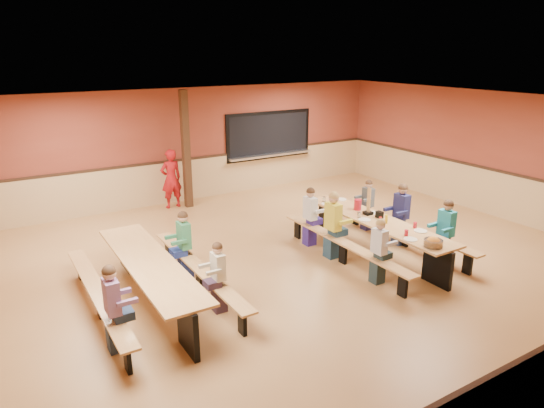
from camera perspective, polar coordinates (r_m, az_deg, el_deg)
ground at (r=9.33m, az=1.72°, el=-7.21°), size 12.00×12.00×0.00m
room_envelope at (r=9.06m, az=1.76°, el=-3.25°), size 12.04×10.04×3.02m
kitchen_pass_through at (r=14.26m, az=-0.34°, el=7.86°), size 2.78×0.28×1.38m
structural_post at (r=12.55m, az=-10.08°, el=6.27°), size 0.18×0.18×3.00m
cafeteria_table_main at (r=9.83m, az=12.16°, el=-2.97°), size 1.91×3.70×0.74m
cafeteria_table_second at (r=8.03m, az=-14.11°, el=-7.96°), size 1.91×3.70×0.74m
seated_child_white_left at (r=8.65m, az=12.44°, el=-5.51°), size 0.35×0.29×1.17m
seated_adult_yellow at (r=9.51m, az=7.16°, el=-2.54°), size 0.42×0.35×1.32m
seated_child_grey_left at (r=10.10m, az=4.48°, el=-1.53°), size 0.38×0.31×1.22m
seated_child_teal_right at (r=9.76m, az=19.72°, el=-3.17°), size 0.39×0.32×1.25m
seated_child_navy_right at (r=10.45m, az=14.93°, el=-1.22°), size 0.41×0.34×1.29m
seated_child_char_right at (r=11.16m, az=11.18°, el=-0.15°), size 0.34×0.28×1.15m
seated_child_purple_sec at (r=6.96m, az=-18.20°, el=-11.69°), size 0.39×0.32×1.24m
seated_child_green_sec at (r=8.78m, az=-10.27°, el=-4.80°), size 0.38×0.31×1.23m
seated_child_tan_sec at (r=7.61m, az=-6.32°, el=-8.63°), size 0.34×0.28×1.14m
standing_woman at (r=12.72m, az=-11.78°, el=2.93°), size 0.59×0.41×1.54m
punch_pitcher at (r=10.24m, az=10.05°, el=-0.08°), size 0.16×0.16×0.22m
chip_bowl at (r=8.68m, az=18.45°, el=-4.29°), size 0.32×0.32×0.15m
napkin_dispenser at (r=9.85m, az=12.53°, el=-1.23°), size 0.10×0.14×0.13m
condiment_mustard at (r=9.57m, az=13.30°, el=-1.73°), size 0.06×0.06×0.17m
condiment_ketchup at (r=9.41m, az=12.62°, el=-2.01°), size 0.06×0.06×0.17m
table_paddle at (r=9.98m, az=11.27°, el=-0.46°), size 0.16×0.16×0.56m
place_settings at (r=9.74m, az=12.26°, el=-1.49°), size 0.65×3.30×0.11m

